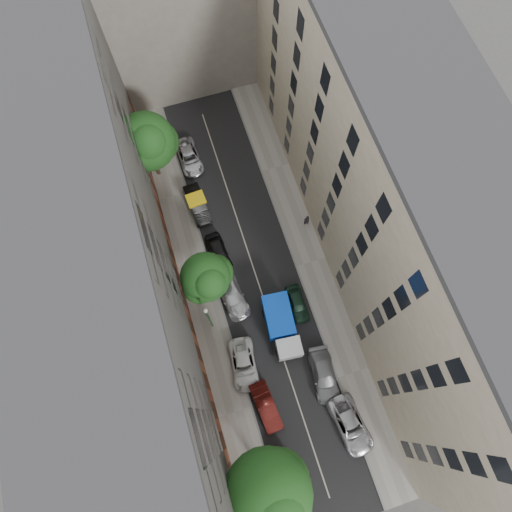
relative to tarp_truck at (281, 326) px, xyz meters
name	(u,v)px	position (x,y,z in m)	size (l,w,h in m)	color
ground	(257,279)	(-0.60, 5.27, -1.47)	(120.00, 120.00, 0.00)	#4C4C49
road_surface	(257,279)	(-0.60, 5.27, -1.46)	(8.00, 44.00, 0.02)	black
sidewalk_left	(202,295)	(-6.10, 5.27, -1.40)	(3.00, 44.00, 0.15)	gray
sidewalk_right	(311,262)	(4.90, 5.27, -1.40)	(3.00, 44.00, 0.15)	gray
building_left	(114,283)	(-11.60, 5.27, 8.53)	(8.00, 44.00, 20.00)	#54514E
building_right	(391,201)	(10.40, 5.27, 8.53)	(8.00, 44.00, 20.00)	beige
tarp_truck	(281,326)	(0.00, 0.00, 0.00)	(2.80, 5.99, 2.68)	black
car_left_0	(287,475)	(-3.40, -11.73, -0.77)	(1.65, 4.11, 1.40)	maroon
car_left_1	(266,407)	(-3.40, -6.13, -0.75)	(1.53, 4.40, 1.45)	#4F130F
car_left_2	(244,365)	(-4.20, -2.16, -0.80)	(2.23, 4.84, 1.34)	silver
car_left_3	(232,294)	(-3.40, 4.32, -0.73)	(2.09, 5.15, 1.49)	#B6B7BB
car_left_4	(219,253)	(-3.40, 8.67, -0.75)	(1.71, 4.26, 1.45)	black
car_left_5	(197,204)	(-4.01, 14.27, -0.72)	(1.60, 4.58, 1.51)	black
car_left_6	(189,157)	(-3.40, 19.87, -0.82)	(2.18, 4.73, 1.31)	#B7B7BC
car_right_0	(351,425)	(3.00, -9.73, -0.75)	(2.40, 5.21, 1.45)	#B4B4B9
car_right_1	(324,375)	(2.26, -5.18, -0.75)	(2.04, 5.01, 1.46)	slate
car_right_2	(297,303)	(2.20, 1.66, -0.84)	(1.51, 3.75, 1.28)	black
tree_near	(270,495)	(-5.11, -11.84, 5.18)	(6.41, 6.30, 9.94)	#382619
tree_mid	(207,278)	(-5.10, 5.20, 3.42)	(4.74, 4.37, 7.17)	#382619
tree_far	(148,143)	(-6.79, 19.16, 4.29)	(5.74, 5.53, 8.61)	#382619
lamp_post	(208,317)	(-5.91, 2.17, 2.61)	(0.36, 0.36, 6.37)	#175324
pedestrian	(307,220)	(5.80, 9.25, -0.49)	(0.61, 0.40, 1.68)	black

